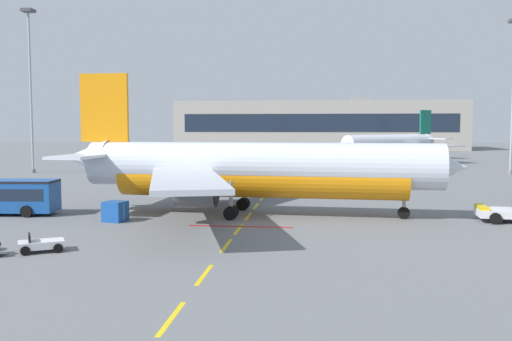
# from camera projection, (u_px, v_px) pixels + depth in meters

# --- Properties ---
(ground) EXTENTS (400.00, 400.00, 0.00)m
(ground) POSITION_uv_depth(u_px,v_px,m) (475.00, 199.00, 57.37)
(ground) COLOR slate
(apron_paint_markings) EXTENTS (8.00, 92.69, 0.01)m
(apron_paint_markings) POSITION_uv_depth(u_px,v_px,m) (260.00, 201.00, 56.07)
(apron_paint_markings) COLOR yellow
(apron_paint_markings) RESTS_ON ground
(airliner_foreground) EXTENTS (34.80, 34.57, 12.20)m
(airliner_foreground) POSITION_uv_depth(u_px,v_px,m) (254.00, 169.00, 47.16)
(airliner_foreground) COLOR silver
(airliner_foreground) RESTS_ON ground
(airliner_mid_left) EXTENTS (27.14, 27.17, 11.33)m
(airliner_mid_left) POSITION_uv_depth(u_px,v_px,m) (392.00, 144.00, 122.24)
(airliner_mid_left) COLOR silver
(airliner_mid_left) RESTS_ON ground
(uld_cargo_container) EXTENTS (1.91, 1.88, 1.60)m
(uld_cargo_container) POSITION_uv_depth(u_px,v_px,m) (115.00, 211.00, 44.13)
(uld_cargo_container) COLOR #194C9E
(uld_cargo_container) RESTS_ON ground
(apron_light_mast_near) EXTENTS (1.80, 1.80, 26.21)m
(apron_light_mast_near) POSITION_uv_depth(u_px,v_px,m) (30.00, 72.00, 89.04)
(apron_light_mast_near) COLOR slate
(apron_light_mast_near) RESTS_ON ground
(terminal_satellite) EXTENTS (93.22, 27.85, 17.29)m
(terminal_satellite) POSITION_uv_depth(u_px,v_px,m) (318.00, 125.00, 187.55)
(terminal_satellite) COLOR #9E998E
(terminal_satellite) RESTS_ON ground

